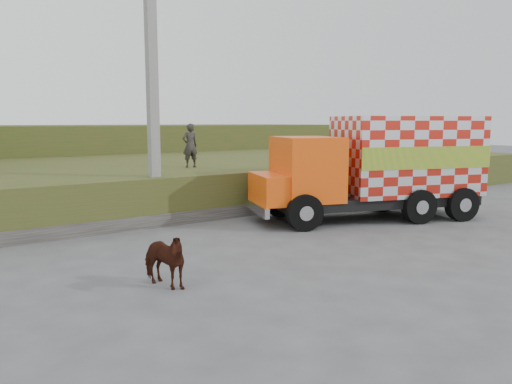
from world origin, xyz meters
TOP-DOWN VIEW (x-y plane):
  - ground at (0.00, 0.00)m, footprint 120.00×120.00m
  - embankment at (0.00, 10.00)m, footprint 40.00×12.00m
  - embankment_far at (0.00, 22.00)m, footprint 40.00×12.00m
  - retaining_strip at (-2.00, 4.20)m, footprint 16.00×0.50m
  - utility_pole at (-1.00, 4.60)m, footprint 1.20×0.30m
  - cargo_truck at (5.50, 1.22)m, footprint 7.98×4.69m
  - cow at (-3.36, -1.27)m, footprint 0.96×1.43m
  - pedestrian at (1.43, 6.94)m, footprint 0.64×0.45m

SIDE VIEW (x-z plane):
  - ground at x=0.00m, z-range 0.00..0.00m
  - retaining_strip at x=-2.00m, z-range 0.00..0.40m
  - cow at x=-3.36m, z-range 0.00..1.11m
  - embankment at x=0.00m, z-range 0.00..1.50m
  - embankment_far at x=0.00m, z-range 0.00..3.00m
  - cargo_truck at x=5.50m, z-range 0.05..3.45m
  - pedestrian at x=1.43m, z-range 1.50..3.15m
  - utility_pole at x=-1.00m, z-range 0.08..8.07m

